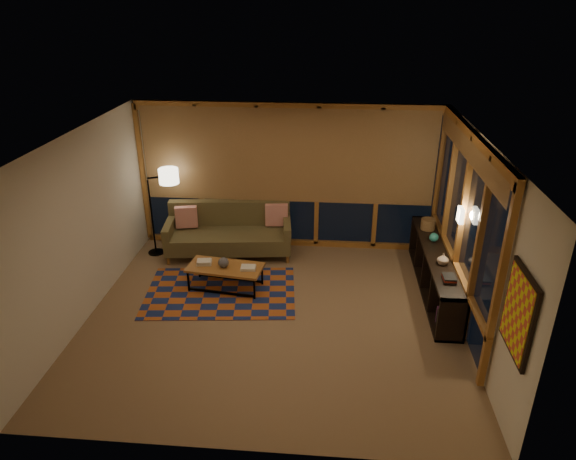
# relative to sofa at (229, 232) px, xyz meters

# --- Properties ---
(floor) EXTENTS (5.50, 5.00, 0.01)m
(floor) POSITION_rel_sofa_xyz_m (1.03, -1.94, -0.46)
(floor) COLOR #906D51
(floor) RESTS_ON ground
(ceiling) EXTENTS (5.50, 5.00, 0.01)m
(ceiling) POSITION_rel_sofa_xyz_m (1.03, -1.94, 2.24)
(ceiling) COLOR white
(ceiling) RESTS_ON walls
(walls) EXTENTS (5.51, 5.01, 2.70)m
(walls) POSITION_rel_sofa_xyz_m (1.03, -1.94, 0.89)
(walls) COLOR beige
(walls) RESTS_ON floor
(window_wall_back) EXTENTS (5.30, 0.16, 2.60)m
(window_wall_back) POSITION_rel_sofa_xyz_m (1.03, 0.49, 0.89)
(window_wall_back) COLOR #AF7630
(window_wall_back) RESTS_ON walls
(window_wall_right) EXTENTS (0.16, 3.70, 2.60)m
(window_wall_right) POSITION_rel_sofa_xyz_m (3.71, -1.34, 0.89)
(window_wall_right) COLOR #AF7630
(window_wall_right) RESTS_ON walls
(wall_art) EXTENTS (0.06, 0.74, 0.94)m
(wall_art) POSITION_rel_sofa_xyz_m (3.74, -3.79, 0.99)
(wall_art) COLOR #D24429
(wall_art) RESTS_ON walls
(wall_sconce) EXTENTS (0.12, 0.18, 0.22)m
(wall_sconce) POSITION_rel_sofa_xyz_m (3.65, -1.49, 1.09)
(wall_sconce) COLOR #F8EBC7
(wall_sconce) RESTS_ON walls
(sofa) EXTENTS (2.31, 1.14, 0.91)m
(sofa) POSITION_rel_sofa_xyz_m (0.00, 0.00, 0.00)
(sofa) COLOR brown
(sofa) RESTS_ON floor
(pillow_left) EXTENTS (0.41, 0.21, 0.39)m
(pillow_left) POSITION_rel_sofa_xyz_m (-0.78, 0.07, 0.20)
(pillow_left) COLOR red
(pillow_left) RESTS_ON sofa
(pillow_right) EXTENTS (0.42, 0.17, 0.41)m
(pillow_right) POSITION_rel_sofa_xyz_m (0.84, 0.31, 0.21)
(pillow_right) COLOR red
(pillow_right) RESTS_ON sofa
(area_rug) EXTENTS (2.51, 1.80, 0.01)m
(area_rug) POSITION_rel_sofa_xyz_m (0.11, -1.34, -0.45)
(area_rug) COLOR #B3551E
(area_rug) RESTS_ON floor
(coffee_table) EXTENTS (1.26, 0.71, 0.40)m
(coffee_table) POSITION_rel_sofa_xyz_m (0.17, -1.20, -0.26)
(coffee_table) COLOR #AF7630
(coffee_table) RESTS_ON floor
(book_stack_a) EXTENTS (0.26, 0.21, 0.07)m
(book_stack_a) POSITION_rel_sofa_xyz_m (-0.19, -1.14, -0.02)
(book_stack_a) COLOR beige
(book_stack_a) RESTS_ON coffee_table
(book_stack_b) EXTENTS (0.26, 0.21, 0.05)m
(book_stack_b) POSITION_rel_sofa_xyz_m (0.55, -1.25, -0.03)
(book_stack_b) COLOR beige
(book_stack_b) RESTS_ON coffee_table
(ceramic_pot) EXTENTS (0.20, 0.20, 0.17)m
(ceramic_pot) POSITION_rel_sofa_xyz_m (0.15, -1.22, 0.03)
(ceramic_pot) COLOR black
(ceramic_pot) RESTS_ON coffee_table
(floor_lamp) EXTENTS (0.63, 0.54, 1.60)m
(floor_lamp) POSITION_rel_sofa_xyz_m (-1.38, -0.07, 0.35)
(floor_lamp) COLOR black
(floor_lamp) RESTS_ON floor
(bookshelf) EXTENTS (0.40, 2.82, 0.70)m
(bookshelf) POSITION_rel_sofa_xyz_m (3.52, -0.97, -0.10)
(bookshelf) COLOR black
(bookshelf) RESTS_ON floor
(basket) EXTENTS (0.30, 0.30, 0.18)m
(basket) POSITION_rel_sofa_xyz_m (3.50, -0.12, 0.34)
(basket) COLOR olive
(basket) RESTS_ON bookshelf
(teal_bowl) EXTENTS (0.19, 0.19, 0.15)m
(teal_bowl) POSITION_rel_sofa_xyz_m (3.52, -0.61, 0.32)
(teal_bowl) COLOR teal
(teal_bowl) RESTS_ON bookshelf
(vase) EXTENTS (0.18, 0.18, 0.18)m
(vase) POSITION_rel_sofa_xyz_m (3.52, -1.39, 0.34)
(vase) COLOR tan
(vase) RESTS_ON bookshelf
(shelf_book_stack) EXTENTS (0.17, 0.24, 0.07)m
(shelf_book_stack) POSITION_rel_sofa_xyz_m (3.52, -1.88, 0.28)
(shelf_book_stack) COLOR beige
(shelf_book_stack) RESTS_ON bookshelf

